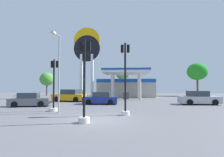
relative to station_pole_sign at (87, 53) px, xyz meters
The scene contains 14 objects.
ground_plane 21.92m from the station_pole_sign, 75.58° to the right, with size 90.00×90.00×0.00m, color slate.
gas_station 10.11m from the station_pole_sign, 31.89° to the left, with size 10.88×13.53×4.78m.
station_pole_sign is the anchor object (origin of this frame).
car_0 13.21m from the station_pole_sign, 68.80° to the right, with size 4.03×1.91×1.43m.
car_1 15.28m from the station_pole_sign, 103.04° to the right, with size 4.23×2.55×1.41m.
car_2 19.44m from the station_pole_sign, 32.54° to the right, with size 4.35×2.02×1.55m.
car_3 9.95m from the station_pole_sign, 97.58° to the right, with size 4.86×2.68×1.65m.
traffic_signal_0 19.92m from the station_pole_sign, 69.00° to the right, with size 0.65×0.66×5.23m.
traffic_signal_1 22.06m from the station_pole_sign, 77.71° to the right, with size 0.65×0.68×4.77m.
traffic_signal_2 17.46m from the station_pole_sign, 87.01° to the right, with size 0.74×0.74×4.33m.
tree_0 14.53m from the station_pole_sign, 142.99° to the left, with size 3.21×3.21×5.25m.
tree_1 11.83m from the station_pole_sign, 57.24° to the left, with size 3.16×3.16×6.33m.
tree_2 24.15m from the station_pole_sign, 21.53° to the left, with size 4.26×4.26×7.11m.
corner_streetlamp 18.07m from the station_pole_sign, 84.55° to the right, with size 0.24×1.48×6.09m.
Camera 1 is at (1.79, -10.88, 2.06)m, focal length 28.34 mm.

